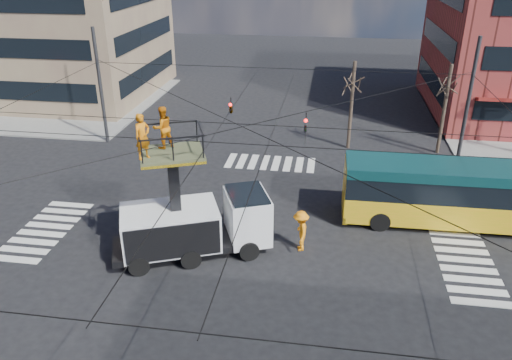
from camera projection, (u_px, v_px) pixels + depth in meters
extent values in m
plane|color=black|center=(244.00, 246.00, 23.36)|extent=(120.00, 120.00, 0.00)
cube|color=slate|center=(55.00, 101.00, 44.98)|extent=(18.00, 18.00, 0.12)
cube|color=black|center=(6.00, 90.00, 39.68)|extent=(15.30, 0.12, 1.50)
cube|color=black|center=(149.00, 71.00, 45.60)|extent=(0.12, 13.60, 1.50)
cube|color=black|center=(146.00, 34.00, 44.18)|extent=(0.12, 13.60, 1.50)
cube|color=black|center=(432.00, 80.00, 42.15)|extent=(0.12, 13.60, 1.58)
cube|color=black|center=(439.00, 38.00, 40.65)|extent=(0.12, 13.60, 1.57)
cylinder|color=#2D2D30|center=(468.00, 102.00, 30.75)|extent=(0.24, 0.24, 8.00)
cylinder|color=#2D2D30|center=(101.00, 87.00, 34.03)|extent=(0.24, 0.24, 8.00)
cylinder|color=black|center=(275.00, 68.00, 31.67)|extent=(24.00, 0.03, 0.03)
cylinder|color=black|center=(140.00, 327.00, 10.20)|extent=(24.00, 0.03, 0.03)
cylinder|color=black|center=(242.00, 127.00, 20.85)|extent=(24.02, 24.02, 0.03)
cylinder|color=black|center=(242.00, 127.00, 20.85)|extent=(24.02, 24.02, 0.03)
cylinder|color=black|center=(237.00, 144.00, 19.90)|extent=(24.00, 0.03, 0.03)
cylinder|color=black|center=(247.00, 124.00, 22.05)|extent=(24.00, 0.03, 0.03)
cylinder|color=black|center=(215.00, 134.00, 21.18)|extent=(0.03, 24.00, 0.03)
cylinder|color=black|center=(271.00, 137.00, 20.86)|extent=(0.03, 24.00, 0.03)
imported|color=black|center=(306.00, 125.00, 23.53)|extent=(0.16, 0.20, 1.00)
imported|color=black|center=(231.00, 104.00, 25.76)|extent=(0.26, 1.24, 0.50)
cylinder|color=#382B21|center=(351.00, 106.00, 33.48)|extent=(0.24, 0.24, 6.00)
cylinder|color=#382B21|center=(444.00, 110.00, 32.66)|extent=(0.24, 0.24, 6.00)
cube|color=black|center=(192.00, 242.00, 22.67)|extent=(7.31, 4.70, 0.30)
cube|color=white|center=(247.00, 216.00, 22.80)|extent=(2.58, 2.90, 2.20)
cube|color=black|center=(247.00, 201.00, 22.46)|extent=(2.36, 2.74, 0.80)
cube|color=white|center=(171.00, 227.00, 22.09)|extent=(4.84, 3.91, 1.80)
cylinder|color=black|center=(249.00, 251.00, 22.21)|extent=(0.97, 0.67, 0.90)
cylinder|color=black|center=(238.00, 225.00, 24.24)|extent=(0.97, 0.67, 0.90)
cylinder|color=black|center=(191.00, 258.00, 21.66)|extent=(0.97, 0.67, 0.90)
cylinder|color=black|center=(185.00, 232.00, 23.68)|extent=(0.97, 0.67, 0.90)
cylinder|color=black|center=(139.00, 265.00, 21.18)|extent=(0.97, 0.67, 0.90)
cylinder|color=black|center=(138.00, 238.00, 23.20)|extent=(0.97, 0.67, 0.90)
cube|color=black|center=(175.00, 192.00, 21.41)|extent=(0.59, 0.59, 3.57)
cube|color=#424A2C|center=(172.00, 153.00, 20.65)|extent=(3.20, 2.93, 0.12)
cube|color=yellow|center=(172.00, 156.00, 20.70)|extent=(3.20, 2.93, 0.12)
imported|color=orange|center=(142.00, 137.00, 19.59)|extent=(0.75, 0.81, 1.86)
imported|color=orange|center=(163.00, 127.00, 20.69)|extent=(1.10, 1.09, 1.79)
cube|color=gold|center=(465.00, 208.00, 24.80)|extent=(12.02, 2.77, 1.30)
cube|color=black|center=(469.00, 186.00, 24.29)|extent=(12.02, 2.71, 1.10)
cube|color=#0C3235|center=(472.00, 171.00, 23.95)|extent=(12.02, 2.77, 0.50)
cube|color=gold|center=(346.00, 189.00, 25.26)|extent=(0.28, 2.47, 2.80)
cube|color=black|center=(344.00, 209.00, 25.75)|extent=(0.19, 2.60, 0.30)
cube|color=gold|center=(350.00, 166.00, 24.71)|extent=(0.12, 1.60, 0.35)
cylinder|color=black|center=(380.00, 221.00, 24.46)|extent=(1.00, 0.31, 1.00)
cylinder|color=black|center=(376.00, 199.00, 26.57)|extent=(1.00, 0.31, 1.00)
cone|color=#FF2C0A|center=(126.00, 248.00, 22.54)|extent=(0.36, 0.36, 0.76)
imported|color=orange|center=(171.00, 221.00, 23.45)|extent=(0.96, 1.31, 2.07)
imported|color=orange|center=(301.00, 231.00, 22.72)|extent=(0.92, 1.37, 1.97)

